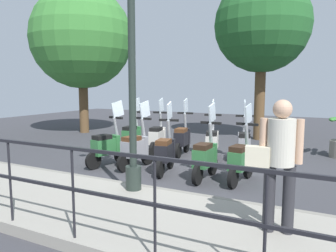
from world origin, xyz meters
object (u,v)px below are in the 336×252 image
(tree_large, at_px, (82,38))
(scooter_far_3, at_px, (158,137))
(scooter_near_0, at_px, (241,159))
(scooter_far_2, at_px, (182,138))
(scooter_near_3, at_px, (136,148))
(scooter_near_2, at_px, (165,151))
(scooter_far_0, at_px, (244,143))
(scooter_far_4, at_px, (132,135))
(scooter_far_1, at_px, (212,141))
(pedestrian_with_bag, at_px, (279,156))
(scooter_near_4, at_px, (107,146))
(tree_distant, at_px, (262,25))
(scooter_near_1, at_px, (206,156))
(lamp_post_near, at_px, (132,70))

(tree_large, bearing_deg, scooter_far_3, -116.10)
(scooter_near_0, distance_m, scooter_far_2, 2.74)
(scooter_near_0, xyz_separation_m, scooter_near_3, (0.04, 2.44, 0.00))
(scooter_near_2, xyz_separation_m, scooter_far_3, (1.69, 1.12, 0.00))
(scooter_far_0, bearing_deg, scooter_far_4, 78.27)
(scooter_far_3, bearing_deg, scooter_far_1, -102.24)
(pedestrian_with_bag, height_order, scooter_near_4, pedestrian_with_bag)
(pedestrian_with_bag, xyz_separation_m, scooter_far_1, (3.86, 2.17, -0.60))
(tree_distant, xyz_separation_m, scooter_near_0, (-5.41, -0.78, -3.42))
(scooter_near_0, relative_size, scooter_far_4, 1.00)
(scooter_near_1, bearing_deg, scooter_near_4, 91.05)
(scooter_far_1, height_order, scooter_far_3, same)
(tree_distant, bearing_deg, pedestrian_with_bag, -166.85)
(pedestrian_with_bag, xyz_separation_m, scooter_near_2, (2.22, 2.65, -0.60))
(scooter_far_0, bearing_deg, tree_distant, -9.06)
(lamp_post_near, distance_m, scooter_near_2, 2.35)
(pedestrian_with_bag, height_order, scooter_far_0, pedestrian_with_bag)
(tree_large, height_order, scooter_near_4, tree_large)
(scooter_near_0, height_order, scooter_near_4, same)
(scooter_far_2, xyz_separation_m, scooter_far_3, (-0.12, 0.69, 0.00))
(scooter_far_0, height_order, scooter_far_4, same)
(tree_distant, height_order, scooter_far_0, tree_distant)
(scooter_near_1, relative_size, scooter_far_0, 1.00)
(pedestrian_with_bag, bearing_deg, scooter_near_3, 46.19)
(lamp_post_near, bearing_deg, scooter_far_1, -4.02)
(scooter_far_3, bearing_deg, tree_large, 53.45)
(scooter_far_1, bearing_deg, scooter_far_0, -99.78)
(pedestrian_with_bag, relative_size, scooter_far_0, 1.03)
(tree_distant, relative_size, scooter_far_3, 3.60)
(pedestrian_with_bag, xyz_separation_m, scooter_far_4, (3.75, 4.51, -0.60))
(tree_distant, distance_m, scooter_near_3, 6.58)
(tree_distant, bearing_deg, scooter_far_0, -173.69)
(scooter_near_4, xyz_separation_m, scooter_far_1, (1.73, -1.97, 0.00))
(scooter_far_4, bearing_deg, scooter_far_0, -91.99)
(scooter_near_3, xyz_separation_m, scooter_near_4, (-0.15, 0.70, 0.00))
(scooter_near_4, relative_size, scooter_far_2, 1.00)
(tree_large, xyz_separation_m, scooter_near_4, (-4.04, -4.25, -3.23))
(lamp_post_near, distance_m, scooter_near_3, 2.60)
(tree_distant, relative_size, scooter_far_4, 3.60)
(scooter_near_0, height_order, scooter_near_2, same)
(tree_distant, bearing_deg, scooter_far_3, 152.03)
(lamp_post_near, bearing_deg, scooter_near_3, 31.41)
(scooter_near_4, height_order, scooter_far_3, same)
(scooter_far_1, bearing_deg, scooter_near_0, -160.43)
(scooter_far_4, bearing_deg, scooter_near_2, -135.18)
(lamp_post_near, xyz_separation_m, scooter_near_0, (1.67, -1.40, -1.66))
(pedestrian_with_bag, distance_m, scooter_far_4, 5.90)
(scooter_near_0, bearing_deg, scooter_far_3, 64.77)
(scooter_near_1, xyz_separation_m, scooter_near_3, (0.14, 1.74, 0.00))
(pedestrian_with_bag, height_order, scooter_far_1, pedestrian_with_bag)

